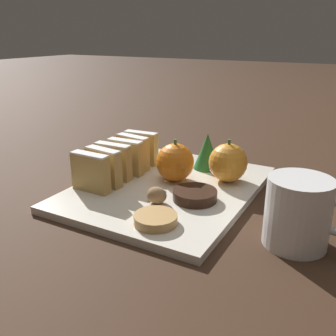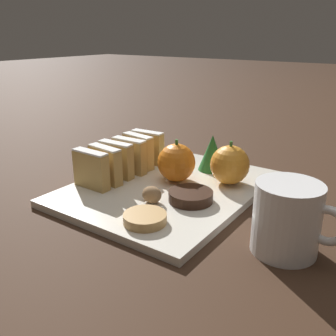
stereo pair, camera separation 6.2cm
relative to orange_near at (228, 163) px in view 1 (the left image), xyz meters
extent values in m
plane|color=#382316|center=(-0.08, -0.07, -0.04)|extent=(6.00, 6.00, 0.00)
cube|color=silver|center=(-0.08, -0.07, -0.04)|extent=(0.27, 0.34, 0.01)
cube|color=tan|center=(-0.18, -0.15, 0.00)|extent=(0.07, 0.02, 0.06)
cube|color=white|center=(-0.18, -0.15, 0.03)|extent=(0.07, 0.02, 0.00)
cube|color=tan|center=(-0.17, -0.12, 0.00)|extent=(0.07, 0.03, 0.06)
cube|color=white|center=(-0.17, -0.12, 0.03)|extent=(0.07, 0.03, 0.00)
cube|color=tan|center=(-0.18, -0.09, 0.00)|extent=(0.07, 0.02, 0.06)
cube|color=white|center=(-0.18, -0.09, 0.03)|extent=(0.07, 0.02, 0.00)
cube|color=tan|center=(-0.17, -0.06, 0.00)|extent=(0.07, 0.02, 0.06)
cube|color=white|center=(-0.17, -0.06, 0.03)|extent=(0.07, 0.02, 0.00)
cube|color=tan|center=(-0.18, -0.02, 0.00)|extent=(0.07, 0.03, 0.06)
cube|color=white|center=(-0.18, -0.02, 0.03)|extent=(0.07, 0.03, 0.00)
cube|color=tan|center=(-0.18, 0.01, 0.00)|extent=(0.07, 0.02, 0.06)
cube|color=white|center=(-0.18, 0.01, 0.03)|extent=(0.07, 0.02, 0.00)
sphere|color=orange|center=(0.00, 0.00, 0.00)|extent=(0.07, 0.07, 0.07)
cylinder|color=#38702D|center=(0.00, 0.00, 0.04)|extent=(0.01, 0.01, 0.01)
sphere|color=orange|center=(-0.08, -0.04, 0.00)|extent=(0.06, 0.06, 0.06)
cylinder|color=#38702D|center=(-0.08, -0.04, 0.04)|extent=(0.01, 0.00, 0.01)
ellipsoid|color=#8E6B47|center=(-0.06, -0.14, -0.02)|extent=(0.03, 0.03, 0.03)
cylinder|color=black|center=(-0.02, -0.10, -0.02)|extent=(0.07, 0.07, 0.02)
cylinder|color=tan|center=(-0.03, -0.19, -0.03)|extent=(0.06, 0.06, 0.01)
cone|color=#23662D|center=(-0.06, 0.04, 0.00)|extent=(0.05, 0.05, 0.07)
cylinder|color=white|center=(0.14, -0.13, 0.00)|extent=(0.08, 0.08, 0.09)
camera|label=1|loc=(0.20, -0.57, 0.21)|focal=40.00mm
camera|label=2|loc=(0.25, -0.54, 0.21)|focal=40.00mm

